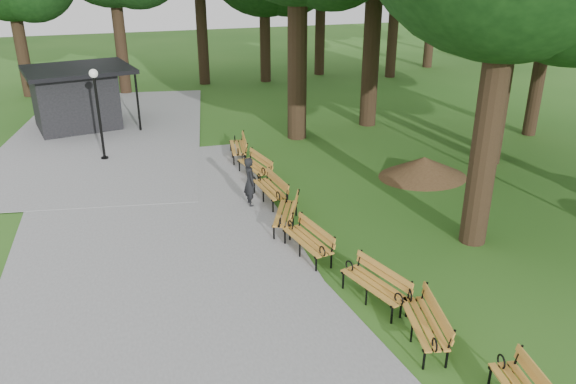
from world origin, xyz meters
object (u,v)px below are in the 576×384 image
object	(u,v)px
person	(250,182)
bench_2	(374,285)
bench_5	(270,189)
kiosk	(75,98)
bench_1	(423,323)
dirt_mound	(423,167)
lamp_post	(97,96)
bench_3	(307,241)
bench_7	(238,148)
bench_6	(254,167)
bench_4	(286,214)

from	to	relation	value
person	bench_2	bearing A→B (deg)	-168.74
bench_5	bench_2	bearing A→B (deg)	1.09
kiosk	bench_1	world-z (taller)	kiosk
bench_2	bench_5	xyz separation A→B (m)	(-0.67, 6.08, 0.00)
dirt_mound	bench_1	distance (m)	9.42
lamp_post	bench_3	distance (m)	10.81
person	lamp_post	bearing A→B (deg)	34.95
dirt_mound	bench_7	world-z (taller)	bench_7
kiosk	bench_1	xyz separation A→B (m)	(6.90, -18.32, -0.93)
lamp_post	bench_1	bearing A→B (deg)	-66.38
dirt_mound	bench_2	size ratio (longest dim) A/B	1.41
bench_3	bench_5	size ratio (longest dim) A/B	1.00
bench_2	bench_6	xyz separation A→B (m)	(-0.60, 8.20, 0.00)
bench_3	bench_7	world-z (taller)	same
dirt_mound	bench_2	distance (m)	8.29
bench_3	bench_6	world-z (taller)	same
person	kiosk	world-z (taller)	kiosk
person	bench_7	bearing A→B (deg)	-9.31
bench_4	bench_3	bearing A→B (deg)	25.70
bench_5	bench_6	distance (m)	2.12
kiosk	lamp_post	world-z (taller)	lamp_post
dirt_mound	bench_1	xyz separation A→B (m)	(-4.79, -8.11, 0.07)
dirt_mound	bench_3	distance (m)	7.11
person	bench_3	world-z (taller)	person
lamp_post	dirt_mound	size ratio (longest dim) A/B	1.29
dirt_mound	bench_6	size ratio (longest dim) A/B	1.41
bench_3	bench_7	bearing A→B (deg)	169.38
lamp_post	bench_1	xyz separation A→B (m)	(5.89, -13.46, -2.02)
bench_4	bench_5	size ratio (longest dim) A/B	1.00
lamp_post	bench_4	world-z (taller)	lamp_post
dirt_mound	bench_3	world-z (taller)	bench_3
bench_7	lamp_post	bearing A→B (deg)	-97.83
lamp_post	bench_3	bearing A→B (deg)	-62.77
bench_1	bench_7	bearing A→B (deg)	-162.15
dirt_mound	bench_2	bearing A→B (deg)	-128.01
kiosk	bench_6	bearing A→B (deg)	-66.31
bench_1	bench_6	size ratio (longest dim) A/B	1.00
bench_5	bench_7	world-z (taller)	same
person	bench_6	size ratio (longest dim) A/B	0.83
bench_1	bench_2	bearing A→B (deg)	-155.62
lamp_post	bench_2	xyz separation A→B (m)	(5.57, -11.89, -2.02)
bench_1	kiosk	bearing A→B (deg)	-146.20
dirt_mound	person	bearing A→B (deg)	-175.44
bench_2	bench_7	xyz separation A→B (m)	(-0.67, 10.44, 0.00)
bench_2	bench_6	world-z (taller)	same
kiosk	bench_6	xyz separation A→B (m)	(5.98, -8.55, -0.93)
bench_1	lamp_post	bearing A→B (deg)	-143.22
person	kiosk	bearing A→B (deg)	25.13
bench_4	kiosk	bearing A→B (deg)	-130.25
lamp_post	dirt_mound	distance (m)	12.13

